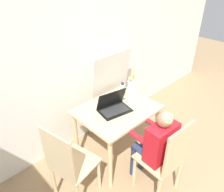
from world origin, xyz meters
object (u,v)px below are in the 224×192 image
Objects in this scene: chair_occupied at (165,159)px; chair_spare at (69,165)px; person_seated at (157,142)px; laptop at (113,106)px; water_bottle at (122,91)px; flower_vase at (131,88)px.

chair_occupied is 1.00× the size of chair_spare.
chair_occupied is at bearing -141.11° from chair_spare.
person_seated reaches higher than chair_spare.
laptop reaches higher than water_bottle.
flower_vase is (1.09, 0.18, 0.37)m from chair_spare.
chair_spare is 1.07m from water_bottle.
chair_occupied is at bearing 90.00° from person_seated.
person_seated is 4.82× the size of water_bottle.
person_seated is 0.63m from laptop.
laptop is at bearing -84.85° from person_seated.
chair_occupied is 0.95m from water_bottle.
water_bottle is at bearing 34.09° from laptop.
chair_occupied is 0.96m from chair_spare.
flower_vase reaches higher than laptop.
water_bottle is at bearing -104.85° from person_seated.
person_seated is at bearing -134.52° from chair_spare.
flower_vase reaches higher than water_bottle.
chair_spare is at bearing -36.01° from chair_occupied.
chair_occupied is 0.93× the size of person_seated.
flower_vase is at bearing -113.80° from person_seated.
laptop is 0.28m from water_bottle.
chair_occupied and chair_spare have the same top height.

